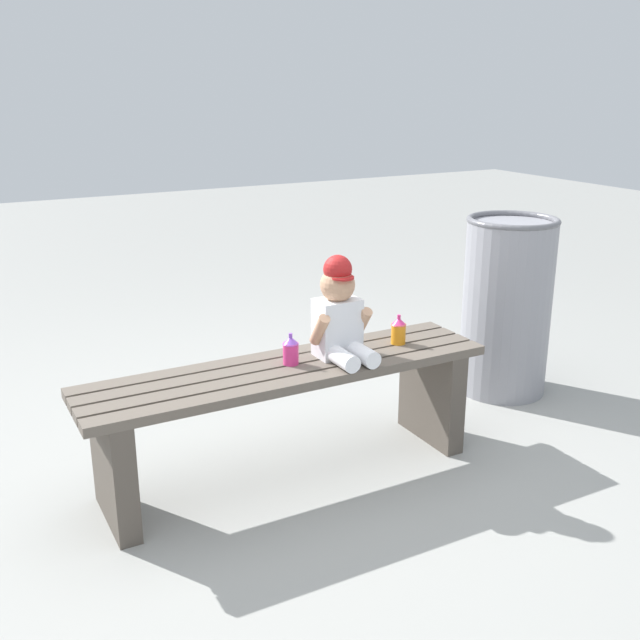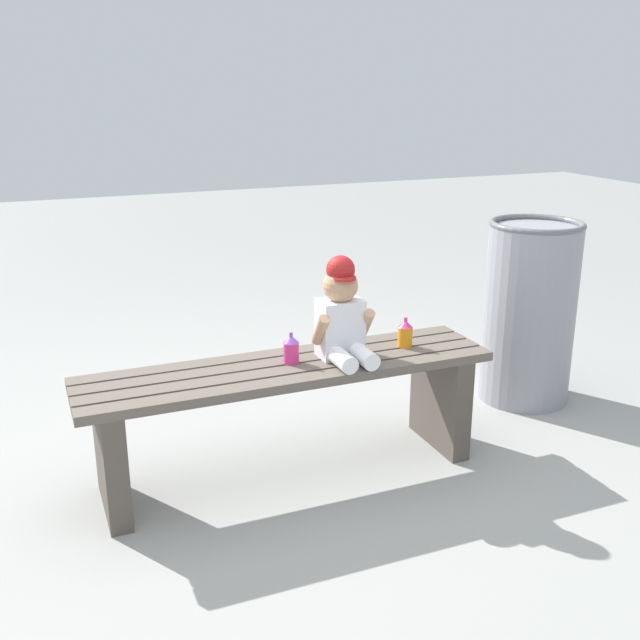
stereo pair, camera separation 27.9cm
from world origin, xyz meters
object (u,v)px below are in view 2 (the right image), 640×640
at_px(sippy_cup_left, 291,349).
at_px(sippy_cup_right, 405,333).
at_px(trash_bin, 529,312).
at_px(park_bench, 289,401).
at_px(child_figure, 342,314).

relative_size(sippy_cup_left, sippy_cup_right, 1.00).
height_order(sippy_cup_left, sippy_cup_right, same).
bearing_deg(trash_bin, park_bench, -168.38).
xyz_separation_m(park_bench, child_figure, (0.22, -0.01, 0.33)).
distance_m(child_figure, trash_bin, 1.16).
relative_size(sippy_cup_right, trash_bin, 0.14).
height_order(park_bench, child_figure, child_figure).
bearing_deg(trash_bin, sippy_cup_left, -168.68).
xyz_separation_m(sippy_cup_left, sippy_cup_right, (0.49, 0.00, 0.00)).
xyz_separation_m(park_bench, trash_bin, (1.33, 0.27, 0.13)).
bearing_deg(sippy_cup_right, child_figure, -176.66).
height_order(sippy_cup_left, trash_bin, trash_bin).
height_order(park_bench, trash_bin, trash_bin).
bearing_deg(park_bench, sippy_cup_right, 1.18).
bearing_deg(trash_bin, child_figure, -165.85).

